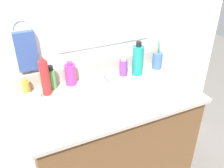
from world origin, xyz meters
name	(u,v)px	position (x,y,z in m)	size (l,w,h in m)	color
vanity_cabinet	(111,147)	(0.00, 0.00, 0.37)	(0.91, 0.49, 0.74)	brown
countertop	(111,97)	(0.00, 0.00, 0.75)	(0.95, 0.54, 0.02)	#B2A899
backsplash	(94,68)	(0.00, 0.26, 0.81)	(0.95, 0.02, 0.09)	#B2A899
back_wall	(91,85)	(0.00, 0.32, 0.65)	(2.05, 0.04, 1.30)	white
towel_ring	(22,29)	(-0.38, 0.30, 1.10)	(0.10, 0.10, 0.01)	silver
hand_towel	(26,51)	(-0.38, 0.28, 0.98)	(0.11, 0.04, 0.22)	#334C8C
sink_basin	(116,102)	(0.01, -0.03, 0.73)	(0.35, 0.35, 0.11)	white
faucet	(102,77)	(0.01, 0.16, 0.79)	(0.16, 0.10, 0.08)	silver
bottle_toner_green	(52,78)	(-0.27, 0.21, 0.82)	(0.05, 0.05, 0.14)	#4C9E4C
bottle_soap_pink	(70,74)	(-0.16, 0.21, 0.83)	(0.06, 0.06, 0.14)	#D8338C
bottle_oil_amber	(27,87)	(-0.41, 0.22, 0.80)	(0.04, 0.04, 0.08)	gold
bottle_mouthwash_teal	(138,60)	(0.25, 0.15, 0.86)	(0.07, 0.07, 0.22)	teal
bottle_spray_red	(45,77)	(-0.32, 0.16, 0.87)	(0.05, 0.05, 0.23)	red
bottle_cream_purple	(123,67)	(0.17, 0.18, 0.82)	(0.05, 0.05, 0.12)	#7A3899
cup_blue_plastic	(157,60)	(0.41, 0.17, 0.82)	(0.07, 0.07, 0.19)	#3F66B7
soap_bar	(34,95)	(-0.39, 0.16, 0.77)	(0.06, 0.04, 0.02)	white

